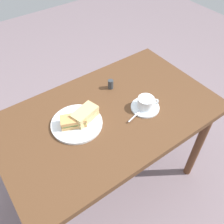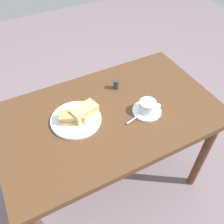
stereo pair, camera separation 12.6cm
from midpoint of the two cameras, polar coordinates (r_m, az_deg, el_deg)
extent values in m
plane|color=slate|center=(1.90, 1.53, -15.66)|extent=(6.00, 6.00, 0.00)
cube|color=#54351E|center=(1.31, 2.14, -0.85)|extent=(1.18, 0.71, 0.04)
cylinder|color=brown|center=(1.96, 11.20, 2.58)|extent=(0.05, 0.05, 0.70)
cylinder|color=brown|center=(1.70, -19.08, -8.87)|extent=(0.05, 0.05, 0.70)
cylinder|color=brown|center=(1.72, 22.42, -9.48)|extent=(0.05, 0.05, 0.70)
cylinder|color=white|center=(1.26, -5.58, -1.92)|extent=(0.26, 0.26, 0.01)
cube|color=tan|center=(1.24, -6.30, -1.76)|extent=(0.14, 0.11, 0.02)
cube|color=#71924D|center=(1.23, -6.36, -1.30)|extent=(0.13, 0.10, 0.01)
cube|color=tan|center=(1.22, -6.41, -0.84)|extent=(0.14, 0.11, 0.02)
cube|color=tan|center=(1.26, -3.52, -0.65)|extent=(0.15, 0.11, 0.03)
cube|color=#DFCB80|center=(1.24, -3.56, -0.11)|extent=(0.14, 0.10, 0.01)
cube|color=tan|center=(1.23, -3.59, 0.43)|extent=(0.15, 0.11, 0.03)
cylinder|color=white|center=(1.32, 10.82, 0.11)|extent=(0.15, 0.15, 0.01)
cylinder|color=white|center=(1.30, 11.03, 1.19)|extent=(0.09, 0.09, 0.06)
cylinder|color=#AB7A4D|center=(1.28, 11.20, 2.03)|extent=(0.08, 0.08, 0.01)
torus|color=white|center=(1.31, 13.19, 1.14)|extent=(0.04, 0.03, 0.04)
cube|color=silver|center=(1.26, 7.66, -1.99)|extent=(0.08, 0.02, 0.00)
ellipsoid|color=silver|center=(1.28, 9.10, -0.92)|extent=(0.03, 0.02, 0.01)
cylinder|color=#33383D|center=(1.43, 3.54, 6.34)|extent=(0.03, 0.03, 0.06)
camera|label=1|loc=(0.06, -87.13, 3.01)|focal=39.20mm
camera|label=2|loc=(0.06, 92.87, -3.01)|focal=39.20mm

